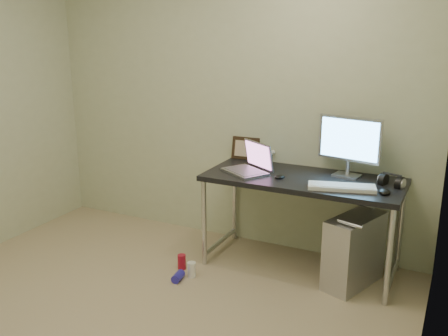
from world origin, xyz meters
TOP-DOWN VIEW (x-y plane):
  - floor at (0.00, 0.00)m, footprint 3.50×3.50m
  - wall_back at (0.00, 1.75)m, footprint 3.50×0.02m
  - wall_right at (1.75, 0.00)m, footprint 0.02×3.50m
  - desk at (0.78, 1.42)m, footprint 1.49×0.65m
  - tower_computer at (1.22, 1.33)m, footprint 0.39×0.56m
  - cable_a at (1.17, 1.70)m, footprint 0.01×0.16m
  - cable_b at (1.26, 1.68)m, footprint 0.02×0.11m
  - can_red at (-0.05, 0.98)m, footprint 0.08×0.08m
  - can_white at (0.09, 0.90)m, footprint 0.07×0.07m
  - can_blue at (0.02, 0.80)m, footprint 0.08×0.13m
  - laptop at (0.36, 1.38)m, footprint 0.43×0.41m
  - monitor at (1.07, 1.60)m, footprint 0.49×0.18m
  - keyboard at (1.11, 1.27)m, footprint 0.49×0.27m
  - mouse_right at (1.40, 1.30)m, footprint 0.09×0.13m
  - mouse_left at (0.62, 1.33)m, footprint 0.08×0.11m
  - headphones at (1.41, 1.50)m, footprint 0.20×0.11m
  - picture_frame at (0.17, 1.73)m, footprint 0.25×0.08m
  - webcam at (0.41, 1.72)m, footprint 0.04×0.04m

SIDE VIEW (x-z plane):
  - floor at x=0.00m, z-range 0.00..0.00m
  - can_blue at x=0.02m, z-range 0.00..0.07m
  - can_red at x=-0.05m, z-range 0.00..0.12m
  - can_white at x=0.09m, z-range 0.00..0.12m
  - tower_computer at x=1.22m, z-range -0.02..0.55m
  - cable_b at x=1.26m, z-range 0.02..0.74m
  - cable_a at x=1.17m, z-range 0.06..0.74m
  - desk at x=0.78m, z-range 0.29..1.04m
  - keyboard at x=1.11m, z-range 0.75..0.78m
  - mouse_left at x=0.62m, z-range 0.75..0.78m
  - mouse_right at x=1.40m, z-range 0.75..0.79m
  - headphones at x=1.41m, z-range 0.72..0.84m
  - laptop at x=0.36m, z-range 0.69..0.92m
  - webcam at x=0.41m, z-range 0.78..0.88m
  - picture_frame at x=0.17m, z-range 0.75..0.95m
  - monitor at x=1.07m, z-range 0.79..1.25m
  - wall_back at x=0.00m, z-range 0.00..2.50m
  - wall_right at x=1.75m, z-range 0.00..2.50m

